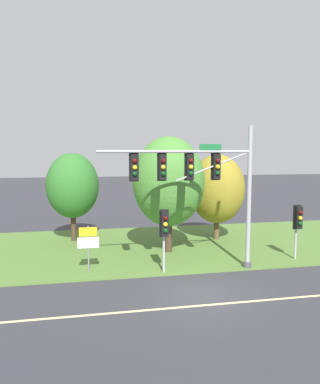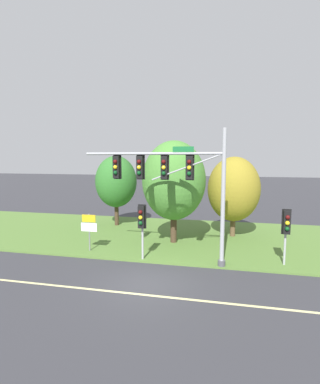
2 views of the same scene
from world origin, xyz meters
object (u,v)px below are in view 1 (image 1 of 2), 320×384
(traffic_signal_mast, at_px, (201,178))
(route_sign_post, at_px, (88,242))
(pedestrian_signal_further_along, at_px, (165,227))
(pedestrian_signal_near_kerb, at_px, (298,221))
(tree_behind_signpost, at_px, (217,189))
(tree_nearest_road, at_px, (73,186))
(tree_left_of_mast, at_px, (169,182))

(traffic_signal_mast, bearing_deg, route_sign_post, 170.70)
(pedestrian_signal_further_along, height_order, route_sign_post, pedestrian_signal_further_along)
(pedestrian_signal_near_kerb, height_order, tree_behind_signpost, tree_behind_signpost)
(pedestrian_signal_near_kerb, xyz_separation_m, tree_behind_signpost, (-2.60, 5.58, 1.25))
(route_sign_post, relative_size, tree_nearest_road, 0.39)
(traffic_signal_mast, xyz_separation_m, pedestrian_signal_further_along, (-1.81, -0.05, -2.38))
(pedestrian_signal_further_along, relative_size, tree_left_of_mast, 0.46)
(traffic_signal_mast, height_order, pedestrian_signal_further_along, traffic_signal_mast)
(pedestrian_signal_further_along, bearing_deg, tree_behind_signpost, 52.00)
(pedestrian_signal_near_kerb, xyz_separation_m, route_sign_post, (-11.20, 0.12, -0.67))
(traffic_signal_mast, distance_m, pedestrian_signal_near_kerb, 6.34)
(pedestrian_signal_further_along, height_order, tree_left_of_mast, tree_left_of_mast)
(tree_left_of_mast, bearing_deg, pedestrian_signal_further_along, -105.62)
(tree_nearest_road, bearing_deg, pedestrian_signal_near_kerb, -30.27)
(pedestrian_signal_near_kerb, height_order, route_sign_post, pedestrian_signal_near_kerb)
(tree_left_of_mast, bearing_deg, tree_behind_signpost, 32.57)
(pedestrian_signal_near_kerb, distance_m, tree_behind_signpost, 6.28)
(route_sign_post, distance_m, tree_left_of_mast, 6.15)
(pedestrian_signal_further_along, xyz_separation_m, tree_behind_signpost, (4.99, 6.39, 1.16))
(pedestrian_signal_further_along, distance_m, tree_behind_signpost, 8.19)
(traffic_signal_mast, distance_m, tree_behind_signpost, 7.20)
(traffic_signal_mast, height_order, tree_nearest_road, traffic_signal_mast)
(route_sign_post, bearing_deg, tree_left_of_mast, 32.24)
(pedestrian_signal_near_kerb, xyz_separation_m, tree_nearest_road, (-12.08, 7.05, 1.50))
(pedestrian_signal_further_along, height_order, tree_nearest_road, tree_nearest_road)
(traffic_signal_mast, height_order, tree_left_of_mast, traffic_signal_mast)
(route_sign_post, bearing_deg, pedestrian_signal_further_along, -14.60)
(tree_behind_signpost, bearing_deg, tree_left_of_mast, -147.43)
(traffic_signal_mast, relative_size, route_sign_post, 3.39)
(tree_behind_signpost, bearing_deg, pedestrian_signal_near_kerb, -65.01)
(traffic_signal_mast, xyz_separation_m, route_sign_post, (-5.41, 0.89, -3.13))
(route_sign_post, xyz_separation_m, tree_left_of_mast, (4.69, 2.96, 2.65))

